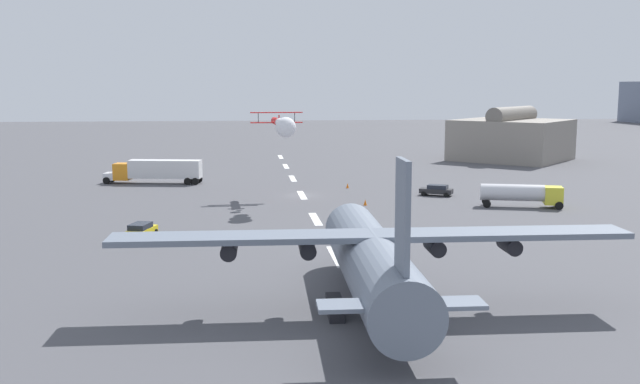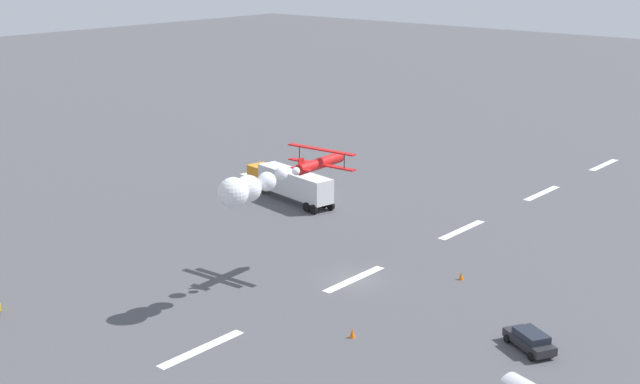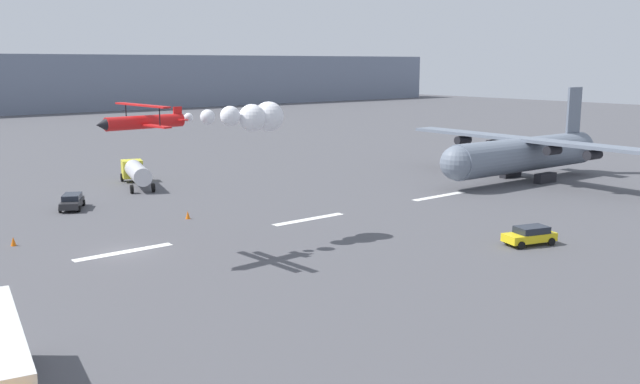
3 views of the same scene
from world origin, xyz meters
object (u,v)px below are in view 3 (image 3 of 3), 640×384
stunt_biplane_red (236,118)px  fuel_tanker_truck (136,172)px  followme_car_yellow (530,235)px  traffic_cone_far (188,215)px  traffic_cone_near (13,241)px  airport_staff_sedan (72,201)px  cargo_transport_plane (518,154)px

stunt_biplane_red → fuel_tanker_truck: bearing=81.5°
stunt_biplane_red → fuel_tanker_truck: (4.46, 29.85, -8.52)m
followme_car_yellow → traffic_cone_far: bearing=123.6°
fuel_tanker_truck → stunt_biplane_red: bearing=-98.5°
stunt_biplane_red → traffic_cone_near: size_ratio=21.54×
followme_car_yellow → traffic_cone_near: (-32.92, 25.93, -0.44)m
followme_car_yellow → airport_staff_sedan: (-24.22, 37.22, 0.00)m
traffic_cone_far → followme_car_yellow: bearing=-56.4°
followme_car_yellow → airport_staff_sedan: size_ratio=0.96×
followme_car_yellow → traffic_cone_far: 31.11m
cargo_transport_plane → traffic_cone_far: (-41.86, 6.99, -3.12)m
cargo_transport_plane → stunt_biplane_red: stunt_biplane_red is taller
cargo_transport_plane → fuel_tanker_truck: 46.55m
stunt_biplane_red → cargo_transport_plane: bearing=4.6°
followme_car_yellow → airport_staff_sedan: 44.40m
fuel_tanker_truck → traffic_cone_near: 27.40m
cargo_transport_plane → stunt_biplane_red: bearing=-175.4°
followme_car_yellow → airport_staff_sedan: same height
traffic_cone_far → traffic_cone_near: bearing=179.9°
stunt_biplane_red → traffic_cone_far: size_ratio=21.54×
traffic_cone_near → traffic_cone_far: bearing=-0.1°
cargo_transport_plane → traffic_cone_far: cargo_transport_plane is taller
traffic_cone_near → stunt_biplane_red: bearing=-35.2°
fuel_tanker_truck → traffic_cone_far: 19.82m
cargo_transport_plane → traffic_cone_far: size_ratio=46.68×
followme_car_yellow → traffic_cone_near: size_ratio=6.17×
fuel_tanker_truck → airport_staff_sedan: (-10.58, -8.13, -0.94)m
cargo_transport_plane → traffic_cone_near: 58.08m
stunt_biplane_red → traffic_cone_near: (-14.82, 10.44, -9.90)m
stunt_biplane_red → followme_car_yellow: size_ratio=3.49×
traffic_cone_near → fuel_tanker_truck: bearing=45.2°
stunt_biplane_red → airport_staff_sedan: size_ratio=3.36×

